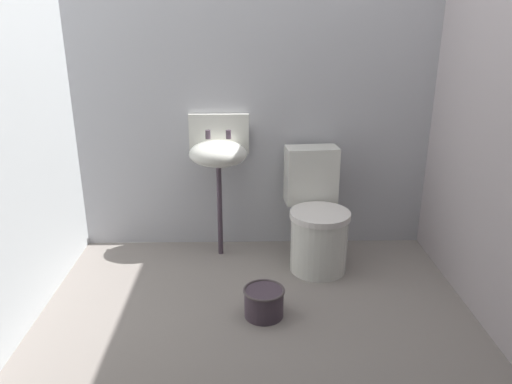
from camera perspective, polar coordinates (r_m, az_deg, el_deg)
name	(u,v)px	position (r m, az deg, el deg)	size (l,w,h in m)	color
ground_plane	(257,333)	(2.85, 0.11, -16.07)	(2.92, 2.59, 0.08)	gray
wall_back	(254,81)	(3.48, -0.29, 12.75)	(2.92, 0.10, 2.41)	#ABACB1
toilet_near_wall	(316,220)	(3.36, 7.05, -3.31)	(0.44, 0.62, 0.78)	silver
sink	(218,152)	(3.37, -4.39, 4.65)	(0.42, 0.35, 0.99)	#41343F
bucket	(264,302)	(2.87, 0.93, -12.62)	(0.24, 0.24, 0.17)	#41343F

